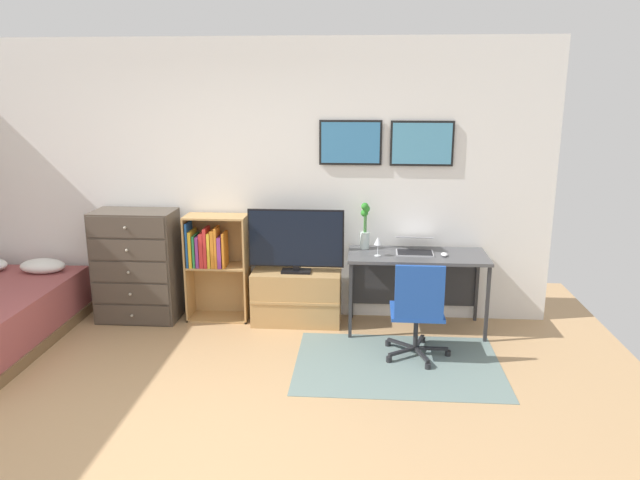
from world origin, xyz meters
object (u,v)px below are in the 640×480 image
Objects in this scene: office_chair at (418,309)px; wine_glass at (378,242)px; desk at (416,266)px; laptop at (415,246)px; bamboo_vase at (365,227)px; tv_stand at (297,297)px; bookshelf at (213,258)px; computer_mouse at (444,254)px; dresser at (137,266)px; television at (296,241)px.

wine_glass reaches higher than office_chair.
desk is 0.49m from wine_glass.
wine_glass reaches higher than laptop.
laptop is (-0.02, 0.01, 0.20)m from desk.
tv_stand is at bearing -172.92° from bamboo_vase.
laptop is 2.10× the size of wine_glass.
bookshelf is 2.76× the size of laptop.
office_chair reaches higher than desk.
tv_stand is 2.25× the size of laptop.
laptop is at bearing 88.97° from office_chair.
office_chair reaches higher than computer_mouse.
tv_stand is 8.19× the size of computer_mouse.
dresser is 0.75m from bookshelf.
wine_glass is at bearing -4.00° from dresser.
computer_mouse is (2.95, -0.13, 0.21)m from dresser.
tv_stand is 1.00m from wine_glass.
dresser is 1.05× the size of bookshelf.
television is at bearing -90.00° from tv_stand.
office_chair is (-0.04, -0.76, -0.15)m from desk.
bookshelf is at bearing -178.76° from bamboo_vase.
television is 0.79m from wine_glass.
dresser reaches higher than desk.
dresser is 2.26m from bamboo_vase.
television is (1.57, -0.01, 0.28)m from dresser.
desk is 12.33× the size of computer_mouse.
desk is at bearing 0.10° from dresser.
bookshelf is 10.05× the size of computer_mouse.
dresser is 1.28× the size of tv_stand.
tv_stand is at bearing 174.09° from computer_mouse.
bamboo_vase is (-0.45, 0.85, 0.50)m from office_chair.
bookshelf is 2.09m from office_chair.
tv_stand is 1.24m from laptop.
tv_stand is (0.82, -0.05, -0.36)m from bookshelf.
dresser is at bearing -179.45° from tv_stand.
laptop is at bearing 152.17° from computer_mouse.
laptop is (1.12, -0.00, 0.54)m from tv_stand.
wine_glass is at bearing -65.20° from bamboo_vase.
television is at bearing -179.39° from desk.
dresser is at bearing -178.41° from laptop.
bookshelf is at bearing 179.79° from laptop.
bamboo_vase is at bearing 1.24° from bookshelf.
wine_glass is (-0.37, -0.17, 0.27)m from desk.
computer_mouse is at bearing -26.46° from laptop.
computer_mouse is at bearing 66.30° from office_chair.
dresser is 1.59m from television.
television is at bearing 168.53° from wine_glass.
wine_glass is at bearing -155.61° from desk.
television reaches higher than wine_glass.
wine_glass is at bearing -152.08° from laptop.
bookshelf is 1.23× the size of tv_stand.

